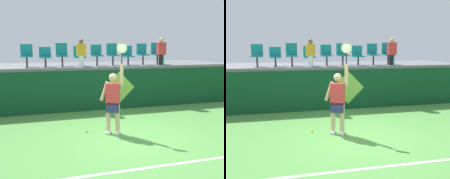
# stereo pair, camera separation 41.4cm
# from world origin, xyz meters

# --- Properties ---
(ground_plane) EXTENTS (40.00, 40.00, 0.00)m
(ground_plane) POSITION_xyz_m (0.00, 0.00, 0.00)
(ground_plane) COLOR #519342
(court_back_wall) EXTENTS (12.03, 0.20, 1.54)m
(court_back_wall) POSITION_xyz_m (0.00, 3.36, 0.77)
(court_back_wall) COLOR #0F4223
(court_back_wall) RESTS_ON ground_plane
(spectator_platform) EXTENTS (12.03, 3.17, 0.12)m
(spectator_platform) POSITION_xyz_m (0.00, 4.90, 1.60)
(spectator_platform) COLOR slate
(spectator_platform) RESTS_ON court_back_wall
(court_baseline_stripe) EXTENTS (10.82, 0.08, 0.01)m
(court_baseline_stripe) POSITION_xyz_m (0.00, -1.68, 0.00)
(court_baseline_stripe) COLOR white
(court_baseline_stripe) RESTS_ON ground_plane
(tennis_player) EXTENTS (0.71, 0.39, 2.53)m
(tennis_player) POSITION_xyz_m (-0.32, 0.52, 0.96)
(tennis_player) COLOR white
(tennis_player) RESTS_ON ground_plane
(tennis_ball) EXTENTS (0.07, 0.07, 0.07)m
(tennis_ball) POSITION_xyz_m (-1.01, 0.84, 0.03)
(tennis_ball) COLOR #D1E533
(tennis_ball) RESTS_ON ground_plane
(water_bottle) EXTENTS (0.07, 0.07, 0.20)m
(water_bottle) POSITION_xyz_m (2.67, 3.42, 1.76)
(water_bottle) COLOR #26B272
(water_bottle) RESTS_ON spectator_platform
(stadium_chair_0) EXTENTS (0.44, 0.42, 0.85)m
(stadium_chair_0) POSITION_xyz_m (-2.64, 4.03, 2.13)
(stadium_chair_0) COLOR #38383D
(stadium_chair_0) RESTS_ON spectator_platform
(stadium_chair_1) EXTENTS (0.44, 0.42, 0.75)m
(stadium_chair_1) POSITION_xyz_m (-1.98, 4.02, 2.07)
(stadium_chair_1) COLOR #38383D
(stadium_chair_1) RESTS_ON spectator_platform
(stadium_chair_2) EXTENTS (0.44, 0.42, 0.89)m
(stadium_chair_2) POSITION_xyz_m (-1.35, 4.03, 2.14)
(stadium_chair_2) COLOR #38383D
(stadium_chair_2) RESTS_ON spectator_platform
(stadium_chair_3) EXTENTS (0.44, 0.42, 0.78)m
(stadium_chair_3) POSITION_xyz_m (-0.67, 4.02, 2.08)
(stadium_chair_3) COLOR #38383D
(stadium_chair_3) RESTS_ON spectator_platform
(stadium_chair_4) EXTENTS (0.44, 0.42, 0.83)m
(stadium_chair_4) POSITION_xyz_m (0.02, 4.02, 2.12)
(stadium_chair_4) COLOR #38383D
(stadium_chair_4) RESTS_ON spectator_platform
(stadium_chair_5) EXTENTS (0.44, 0.42, 0.89)m
(stadium_chair_5) POSITION_xyz_m (0.68, 4.03, 2.14)
(stadium_chair_5) COLOR #38383D
(stadium_chair_5) RESTS_ON spectator_platform
(stadium_chair_6) EXTENTS (0.44, 0.42, 0.80)m
(stadium_chair_6) POSITION_xyz_m (1.33, 4.03, 2.09)
(stadium_chair_6) COLOR #38383D
(stadium_chair_6) RESTS_ON spectator_platform
(stadium_chair_7) EXTENTS (0.44, 0.42, 0.88)m
(stadium_chair_7) POSITION_xyz_m (1.99, 4.03, 2.15)
(stadium_chair_7) COLOR #38383D
(stadium_chair_7) RESTS_ON spectator_platform
(stadium_chair_8) EXTENTS (0.44, 0.42, 0.92)m
(stadium_chair_8) POSITION_xyz_m (2.65, 4.03, 2.16)
(stadium_chair_8) COLOR #38383D
(stadium_chair_8) RESTS_ON spectator_platform
(spectator_0) EXTENTS (0.34, 0.20, 1.04)m
(spectator_0) POSITION_xyz_m (-0.67, 3.60, 2.19)
(spectator_0) COLOR white
(spectator_0) RESTS_ON spectator_platform
(spectator_1) EXTENTS (0.34, 0.20, 1.11)m
(spectator_1) POSITION_xyz_m (2.65, 3.60, 2.23)
(spectator_1) COLOR black
(spectator_1) RESTS_ON spectator_platform
(wall_signage_mount) EXTENTS (1.27, 0.01, 1.48)m
(wall_signage_mount) POSITION_xyz_m (0.72, 3.26, 0.00)
(wall_signage_mount) COLOR #0F4223
(wall_signage_mount) RESTS_ON ground_plane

